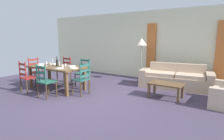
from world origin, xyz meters
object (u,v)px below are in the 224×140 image
at_px(dining_chair_far_left, 65,70).
at_px(dining_chair_near_left, 27,77).
at_px(dining_chair_head_west, 36,71).
at_px(standing_lamp, 141,44).
at_px(couch, 175,79).
at_px(dining_table, 56,69).
at_px(dining_chair_head_east, 82,79).
at_px(wine_glass_near_right, 66,65).
at_px(coffee_table, 166,85).
at_px(dining_chair_far_right, 83,72).
at_px(coffee_cup_secondary, 50,64).
at_px(wine_glass_near_left, 46,63).
at_px(coffee_cup_primary, 62,66).
at_px(dining_chair_near_right, 45,81).
at_px(wine_bottle, 57,63).

bearing_deg(dining_chair_far_left, dining_chair_near_left, -90.44).
bearing_deg(dining_chair_head_west, standing_lamp, 38.97).
xyz_separation_m(dining_chair_near_left, couch, (3.66, 3.00, -0.19)).
bearing_deg(dining_table, standing_lamp, 52.59).
distance_m(dining_chair_head_east, wine_glass_near_right, 0.66).
bearing_deg(dining_chair_near_left, coffee_table, 25.63).
distance_m(dining_table, dining_chair_head_east, 1.14).
relative_size(dining_chair_far_right, coffee_cup_secondary, 10.67).
relative_size(dining_table, dining_chair_head_east, 1.98).
height_order(dining_chair_far_left, coffee_cup_secondary, dining_chair_far_left).
bearing_deg(wine_glass_near_left, wine_glass_near_right, -1.99).
relative_size(couch, coffee_table, 2.63).
bearing_deg(coffee_cup_primary, dining_chair_head_west, 177.24).
height_order(dining_chair_near_right, dining_chair_far_right, same).
xyz_separation_m(wine_bottle, coffee_cup_primary, (0.32, -0.07, -0.07)).
bearing_deg(standing_lamp, dining_chair_head_west, -141.03).
bearing_deg(dining_chair_head_west, coffee_table, 13.05).
bearing_deg(coffee_cup_secondary, coffee_cup_primary, -6.10).
distance_m(wine_glass_near_left, standing_lamp, 3.40).
height_order(dining_chair_near_left, coffee_cup_secondary, dining_chair_near_left).
distance_m(dining_chair_far_left, coffee_cup_secondary, 0.82).
relative_size(coffee_cup_primary, coffee_table, 0.10).
bearing_deg(wine_glass_near_right, dining_chair_head_east, 13.25).
bearing_deg(couch, coffee_cup_primary, -141.14).
xyz_separation_m(dining_chair_near_left, standing_lamp, (2.32, 3.18, 0.93)).
bearing_deg(dining_chair_far_left, dining_chair_near_right, -59.83).
bearing_deg(wine_glass_near_right, dining_chair_far_left, 138.67).
distance_m(dining_chair_head_east, coffee_cup_secondary, 1.49).
relative_size(wine_bottle, standing_lamp, 0.19).
height_order(dining_chair_far_left, coffee_table, dining_chair_far_left).
distance_m(dining_chair_head_east, couch, 3.09).
bearing_deg(dining_table, dining_chair_head_east, -1.52).
height_order(dining_chair_head_west, wine_glass_near_right, dining_chair_head_west).
bearing_deg(coffee_table, dining_table, -162.37).
bearing_deg(coffee_cup_primary, wine_glass_near_right, -21.64).
distance_m(dining_table, dining_chair_near_left, 0.90).
bearing_deg(couch, standing_lamp, 172.14).
height_order(dining_chair_head_east, wine_bottle, wine_bottle).
bearing_deg(dining_chair_head_east, dining_chair_near_right, -130.86).
bearing_deg(coffee_cup_secondary, standing_lamp, 47.66).
bearing_deg(dining_chair_near_right, wine_glass_near_left, 139.15).
bearing_deg(dining_table, coffee_cup_primary, -8.50).
bearing_deg(dining_chair_near_left, coffee_cup_secondary, 80.99).
xyz_separation_m(coffee_cup_primary, coffee_table, (2.91, 1.09, -0.44)).
relative_size(dining_chair_near_right, dining_chair_head_west, 1.00).
height_order(coffee_cup_primary, couch, coffee_cup_primary).
height_order(dining_table, coffee_table, dining_table).
xyz_separation_m(dining_chair_far_right, standing_lamp, (1.38, 1.68, 0.93)).
bearing_deg(wine_glass_near_right, dining_chair_near_left, -150.68).
distance_m(dining_chair_near_left, coffee_table, 4.12).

